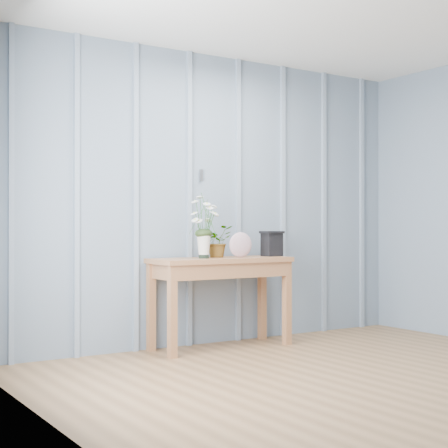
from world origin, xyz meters
TOP-DOWN VIEW (x-y plane):
  - ground at (0.00, 0.00)m, footprint 4.50×4.50m
  - room_shell at (-0.00, 0.92)m, footprint 4.00×4.50m
  - sideboard at (-0.09, 1.99)m, footprint 1.20×0.45m
  - daisy_vase at (-0.27, 1.96)m, footprint 0.37×0.28m
  - spider_plant at (-0.08, 2.06)m, footprint 0.26×0.23m
  - felt_disc_vessel at (0.08, 1.94)m, footprint 0.22×0.08m
  - carved_box at (0.44, 2.00)m, footprint 0.19×0.15m

SIDE VIEW (x-z plane):
  - ground at x=0.00m, z-range 0.00..0.00m
  - sideboard at x=-0.09m, z-range 0.26..1.01m
  - felt_disc_vessel at x=0.08m, z-range 0.75..0.96m
  - carved_box at x=0.44m, z-range 0.75..0.97m
  - spider_plant at x=-0.08m, z-range 0.75..1.02m
  - daisy_vase at x=-0.27m, z-range 0.82..1.34m
  - room_shell at x=0.00m, z-range 0.74..3.24m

